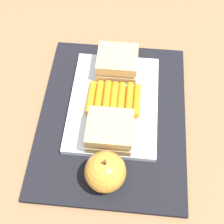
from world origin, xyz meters
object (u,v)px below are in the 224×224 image
Objects in this scene: food_tray at (114,103)px; apple at (105,172)px; sandwich_half_right at (110,131)px; sandwich_half_left at (117,63)px; carrot_sticks_bundle at (114,99)px.

food_tray is 2.88× the size of apple.
apple is at bearing -0.22° from sandwich_half_right.
food_tray is 0.16m from apple.
food_tray is 0.08m from sandwich_half_left.
sandwich_half_left is 0.16m from sandwich_half_right.
sandwich_half_right is (0.08, 0.00, 0.03)m from food_tray.
food_tray is 0.08m from sandwich_half_right.
sandwich_half_left is at bearing 179.93° from apple.
sandwich_half_left is (-0.08, 0.00, 0.03)m from food_tray.
sandwich_half_left is 1.00× the size of apple.
sandwich_half_right is 0.08m from carrot_sticks_bundle.
apple is (0.08, -0.00, 0.00)m from sandwich_half_right.
sandwich_half_right is 0.78× the size of carrot_sticks_bundle.
food_tray is at bearing 0.00° from sandwich_half_left.
sandwich_half_left is at bearing 180.00° from carrot_sticks_bundle.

